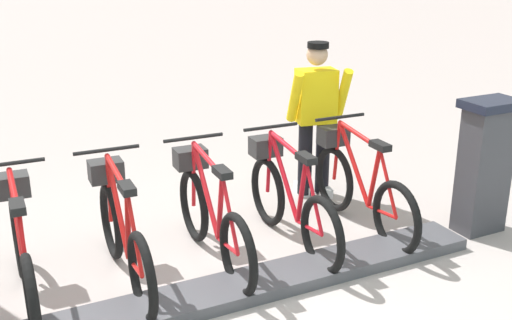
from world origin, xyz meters
TOP-DOWN VIEW (x-y plane):
  - ground_plane at (0.00, 0.00)m, footprint 60.00×60.00m
  - dock_rail_base at (0.00, 0.00)m, footprint 0.44×4.61m
  - payment_kiosk at (0.05, -2.70)m, footprint 0.36×0.52m
  - bike_docked_0 at (0.62, -1.71)m, footprint 1.72×0.54m
  - bike_docked_1 at (0.62, -0.95)m, footprint 1.72×0.54m
  - bike_docked_2 at (0.62, -0.18)m, footprint 1.72×0.54m
  - bike_docked_3 at (0.62, 0.58)m, footprint 1.72×0.54m
  - bike_docked_4 at (0.62, 1.34)m, footprint 1.72×0.54m
  - worker_near_rack at (1.51, -1.75)m, footprint 0.54×0.67m

SIDE VIEW (x-z plane):
  - ground_plane at x=0.00m, z-range 0.00..0.00m
  - dock_rail_base at x=0.00m, z-range 0.00..0.10m
  - bike_docked_0 at x=0.62m, z-range -0.08..0.94m
  - bike_docked_1 at x=0.62m, z-range -0.08..0.94m
  - bike_docked_2 at x=0.62m, z-range -0.08..0.94m
  - bike_docked_3 at x=0.62m, z-range -0.08..0.94m
  - bike_docked_4 at x=0.62m, z-range -0.08..0.94m
  - payment_kiosk at x=0.05m, z-range 0.03..1.31m
  - worker_near_rack at x=1.51m, z-range 0.08..1.74m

